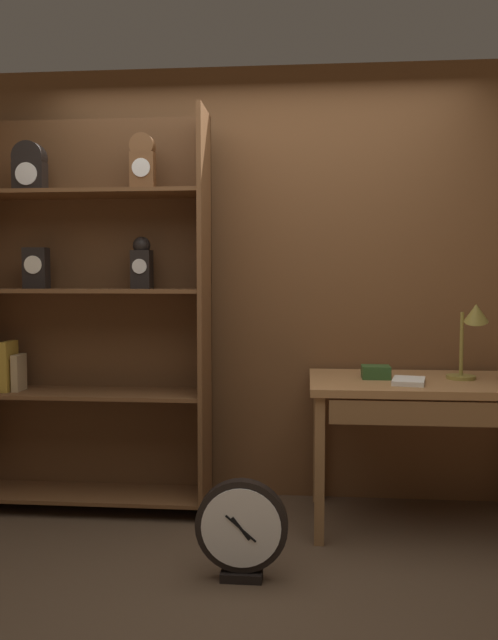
% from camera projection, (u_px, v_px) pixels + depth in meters
% --- Properties ---
extents(ground_plane, '(10.00, 10.00, 0.00)m').
position_uv_depth(ground_plane, '(236.00, 606.00, 2.65)').
color(ground_plane, '#4C3826').
extents(back_wood_panel, '(4.80, 0.05, 2.60)m').
position_uv_depth(back_wood_panel, '(261.00, 285.00, 3.94)').
color(back_wood_panel, brown).
rests_on(back_wood_panel, ground).
extents(bookshelf, '(1.36, 0.36, 2.27)m').
position_uv_depth(bookshelf, '(87.00, 313.00, 3.72)').
color(bookshelf, brown).
rests_on(bookshelf, ground).
extents(workbench, '(1.24, 0.73, 0.80)m').
position_uv_depth(workbench, '(426.00, 397.00, 3.45)').
color(workbench, '#9E6B3D').
rests_on(workbench, ground).
extents(desk_lamp, '(0.22, 0.22, 0.43)m').
position_uv_depth(desk_lamp, '(472.00, 329.00, 3.44)').
color(desk_lamp, olive).
rests_on(desk_lamp, workbench).
extents(toolbox_small, '(0.15, 0.12, 0.07)m').
position_uv_depth(toolbox_small, '(376.00, 372.00, 3.51)').
color(toolbox_small, '#2D5123').
rests_on(toolbox_small, workbench).
extents(open_repair_manual, '(0.20, 0.25, 0.02)m').
position_uv_depth(open_repair_manual, '(409.00, 381.00, 3.35)').
color(open_repair_manual, silver).
rests_on(open_repair_manual, workbench).
extents(round_clock_large, '(0.41, 0.11, 0.45)m').
position_uv_depth(round_clock_large, '(241.00, 529.00, 2.87)').
color(round_clock_large, black).
rests_on(round_clock_large, ground).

